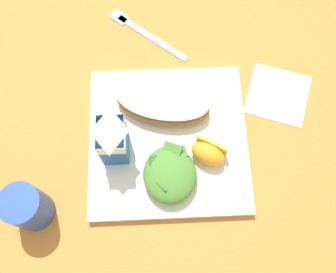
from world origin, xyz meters
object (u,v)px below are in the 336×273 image
object	(u,v)px
milk_carton	(112,138)
orange_wedge_front	(208,153)
drinking_blue_cup	(28,207)
paper_napkin	(278,94)
metal_fork	(142,31)
cheesy_pizza_bread	(163,104)
green_salad_pile	(172,174)
white_plate	(168,140)

from	to	relation	value
milk_carton	orange_wedge_front	xyz separation A→B (m)	(-0.02, -0.16, -0.04)
milk_carton	drinking_blue_cup	world-z (taller)	milk_carton
paper_napkin	metal_fork	bearing A→B (deg)	59.22
orange_wedge_front	drinking_blue_cup	world-z (taller)	drinking_blue_cup
milk_carton	orange_wedge_front	world-z (taller)	milk_carton
cheesy_pizza_bread	green_salad_pile	xyz separation A→B (m)	(-0.13, -0.01, 0.00)
drinking_blue_cup	cheesy_pizza_bread	bearing A→B (deg)	-51.60
green_salad_pile	drinking_blue_cup	distance (m)	0.24
white_plate	paper_napkin	bearing A→B (deg)	-68.28
white_plate	milk_carton	world-z (taller)	milk_carton
green_salad_pile	paper_napkin	distance (m)	0.26
white_plate	cheesy_pizza_bread	bearing A→B (deg)	6.42
milk_carton	orange_wedge_front	distance (m)	0.16
drinking_blue_cup	metal_fork	bearing A→B (deg)	-28.01
white_plate	metal_fork	xyz separation A→B (m)	(0.24, 0.04, -0.01)
metal_fork	drinking_blue_cup	size ratio (longest dim) A/B	1.78
white_plate	cheesy_pizza_bread	size ratio (longest dim) A/B	1.53
white_plate	orange_wedge_front	world-z (taller)	orange_wedge_front
green_salad_pile	drinking_blue_cup	world-z (taller)	drinking_blue_cup
metal_fork	green_salad_pile	bearing A→B (deg)	-171.56
white_plate	orange_wedge_front	size ratio (longest dim) A/B	4.00
white_plate	drinking_blue_cup	bearing A→B (deg)	116.99
white_plate	milk_carton	xyz separation A→B (m)	(-0.02, 0.09, 0.07)
cheesy_pizza_bread	green_salad_pile	size ratio (longest dim) A/B	1.74
paper_napkin	metal_fork	xyz separation A→B (m)	(0.15, 0.25, 0.00)
cheesy_pizza_bread	metal_fork	distance (m)	0.18
green_salad_pile	milk_carton	world-z (taller)	milk_carton
cheesy_pizza_bread	milk_carton	world-z (taller)	milk_carton
metal_fork	white_plate	bearing A→B (deg)	-169.99
cheesy_pizza_bread	metal_fork	bearing A→B (deg)	11.21
cheesy_pizza_bread	paper_napkin	size ratio (longest dim) A/B	1.66
green_salad_pile	metal_fork	bearing A→B (deg)	8.44
metal_fork	orange_wedge_front	bearing A→B (deg)	-158.25
milk_carton	drinking_blue_cup	size ratio (longest dim) A/B	1.24
green_salad_pile	metal_fork	xyz separation A→B (m)	(0.31, 0.05, -0.03)
green_salad_pile	cheesy_pizza_bread	bearing A→B (deg)	4.63
white_plate	green_salad_pile	xyz separation A→B (m)	(-0.07, -0.00, 0.03)
white_plate	metal_fork	distance (m)	0.24
green_salad_pile	drinking_blue_cup	bearing A→B (deg)	101.18
milk_carton	paper_napkin	bearing A→B (deg)	-71.57
milk_carton	orange_wedge_front	size ratio (longest dim) A/B	1.57
drinking_blue_cup	milk_carton	bearing A→B (deg)	-54.08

